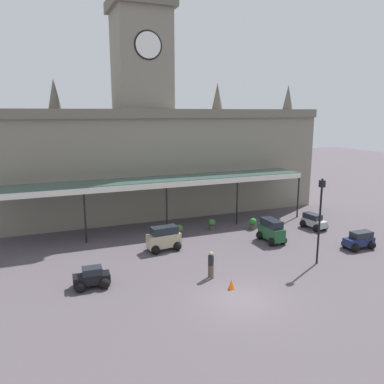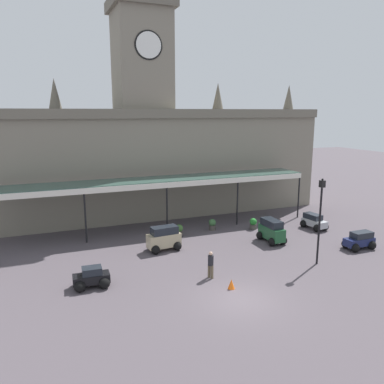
% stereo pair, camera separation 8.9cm
% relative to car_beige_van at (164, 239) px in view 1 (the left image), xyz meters
% --- Properties ---
extents(ground_plane, '(140.00, 140.00, 0.00)m').
position_rel_car_beige_van_xyz_m(ground_plane, '(1.48, -8.75, -0.81)').
color(ground_plane, '#50474E').
extents(station_building, '(34.56, 6.93, 19.69)m').
position_rel_car_beige_van_xyz_m(station_building, '(1.48, 10.74, 5.17)').
color(station_building, gray).
rests_on(station_building, ground).
extents(entrance_canopy, '(26.15, 3.26, 4.33)m').
position_rel_car_beige_van_xyz_m(entrance_canopy, '(1.48, 5.05, 3.37)').
color(entrance_canopy, '#38564C').
rests_on(entrance_canopy, ground).
extents(car_beige_van, '(2.48, 1.75, 1.77)m').
position_rel_car_beige_van_xyz_m(car_beige_van, '(0.00, 0.00, 0.00)').
color(car_beige_van, tan).
rests_on(car_beige_van, ground).
extents(car_silver_estate, '(1.72, 2.34, 1.27)m').
position_rel_car_beige_van_xyz_m(car_silver_estate, '(13.53, 0.26, -0.24)').
color(car_silver_estate, '#B2B5BA').
rests_on(car_silver_estate, ground).
extents(car_green_van, '(1.59, 2.40, 1.77)m').
position_rel_car_beige_van_xyz_m(car_green_van, '(8.24, -1.32, 0.00)').
color(car_green_van, '#1E512D').
rests_on(car_green_van, ground).
extents(car_navy_estate, '(2.26, 1.55, 1.27)m').
position_rel_car_beige_van_xyz_m(car_navy_estate, '(13.38, -4.99, -0.24)').
color(car_navy_estate, '#19214C').
rests_on(car_navy_estate, ground).
extents(car_black_sedan, '(2.09, 1.58, 1.19)m').
position_rel_car_beige_van_xyz_m(car_black_sedan, '(-5.67, -4.21, -0.30)').
color(car_black_sedan, black).
rests_on(car_black_sedan, ground).
extents(pedestrian_near_entrance, '(0.34, 0.36, 1.67)m').
position_rel_car_beige_van_xyz_m(pedestrian_near_entrance, '(1.16, -5.61, 0.10)').
color(pedestrian_near_entrance, brown).
rests_on(pedestrian_near_entrance, ground).
extents(victorian_lamppost, '(0.30, 0.30, 5.72)m').
position_rel_car_beige_van_xyz_m(victorian_lamppost, '(8.61, -6.17, 2.69)').
color(victorian_lamppost, black).
rests_on(victorian_lamppost, ground).
extents(traffic_cone, '(0.40, 0.40, 0.55)m').
position_rel_car_beige_van_xyz_m(traffic_cone, '(1.66, -7.36, -0.53)').
color(traffic_cone, orange).
rests_on(traffic_cone, ground).
extents(planter_forecourt_centre, '(0.60, 0.60, 0.96)m').
position_rel_car_beige_van_xyz_m(planter_forecourt_centre, '(5.27, 3.11, -0.32)').
color(planter_forecourt_centre, '#47423D').
rests_on(planter_forecourt_centre, ground).
extents(planter_near_kerb, '(0.60, 0.60, 0.96)m').
position_rel_car_beige_van_xyz_m(planter_near_kerb, '(2.12, 2.63, -0.32)').
color(planter_near_kerb, '#47423D').
rests_on(planter_near_kerb, ground).
extents(planter_by_canopy, '(0.60, 0.60, 0.96)m').
position_rel_car_beige_van_xyz_m(planter_by_canopy, '(8.62, 2.05, -0.32)').
color(planter_by_canopy, '#47423D').
rests_on(planter_by_canopy, ground).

